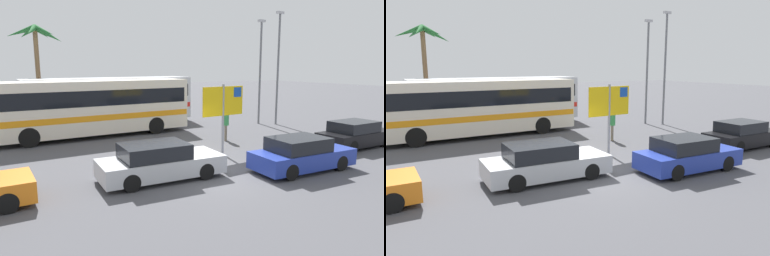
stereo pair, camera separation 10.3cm
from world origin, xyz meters
TOP-DOWN VIEW (x-y plane):
  - ground at (0.00, 0.00)m, footprint 120.00×120.00m
  - bus_front_coach at (-1.94, 9.43)m, footprint 11.11×2.71m
  - bus_rear_coach at (0.28, 12.75)m, footprint 11.11×2.71m
  - ferry_sign at (2.03, 2.14)m, footprint 2.20×0.14m
  - car_blue at (3.13, -1.43)m, footprint 4.20×1.92m
  - car_black at (8.49, -0.08)m, footprint 4.18×1.71m
  - car_silver at (-2.03, 0.43)m, footprint 4.54×2.06m
  - pedestrian_by_bus at (3.90, 4.49)m, footprint 0.32×0.32m
  - lamp_post_left_side at (10.07, 7.05)m, footprint 0.56×0.20m
  - lamp_post_right_side at (9.24, 7.88)m, footprint 0.56×0.20m
  - palm_tree_seaside at (-3.50, 17.07)m, footprint 3.82×3.81m

SIDE VIEW (x-z plane):
  - ground at x=0.00m, z-range 0.00..0.00m
  - car_black at x=8.49m, z-range -0.03..1.30m
  - car_blue at x=3.13m, z-range -0.03..1.30m
  - car_silver at x=-2.03m, z-range -0.03..1.30m
  - pedestrian_by_bus at x=3.90m, z-range 0.16..1.90m
  - bus_front_coach at x=-1.94m, z-range 0.20..3.37m
  - bus_rear_coach at x=0.28m, z-range 0.20..3.37m
  - ferry_sign at x=2.03m, z-range 0.73..3.93m
  - lamp_post_right_side at x=9.24m, z-range 0.32..7.33m
  - lamp_post_left_side at x=10.07m, z-range 0.33..7.82m
  - palm_tree_seaside at x=-3.50m, z-range 2.20..9.04m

